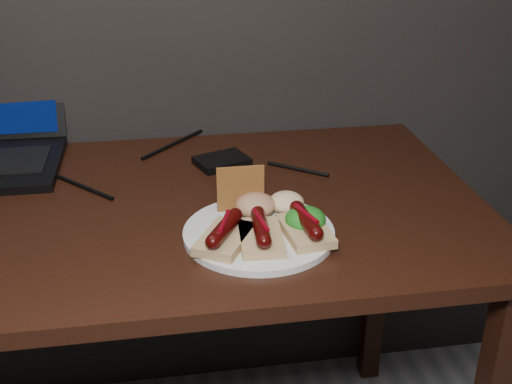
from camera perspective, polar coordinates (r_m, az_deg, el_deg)
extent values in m
cube|color=black|center=(1.23, -12.55, -2.04)|extent=(1.40, 0.70, 0.03)
cube|color=black|center=(1.77, 10.73, -6.67)|extent=(0.05, 0.05, 0.72)
cube|color=black|center=(1.38, -3.05, 2.76)|extent=(0.13, 0.11, 0.02)
cylinder|color=black|center=(1.32, -15.16, 0.49)|extent=(0.13, 0.14, 0.01)
cylinder|color=black|center=(1.49, -7.23, 4.32)|extent=(0.16, 0.17, 0.01)
cylinder|color=black|center=(1.35, 3.73, 2.06)|extent=(0.12, 0.09, 0.01)
cylinder|color=silver|center=(1.10, 0.25, -3.67)|extent=(0.30, 0.30, 0.01)
cube|color=#DEC782|center=(1.06, -2.80, -4.18)|extent=(0.12, 0.13, 0.02)
cylinder|color=#440704|center=(1.05, -2.82, -3.21)|extent=(0.07, 0.10, 0.02)
sphere|color=#440704|center=(1.01, -3.86, -4.45)|extent=(0.03, 0.02, 0.02)
sphere|color=#440704|center=(1.09, -1.86, -2.07)|extent=(0.03, 0.02, 0.02)
cylinder|color=#69050E|center=(1.04, -2.84, -2.61)|extent=(0.03, 0.07, 0.01)
cube|color=#DEC782|center=(1.06, 0.43, -4.07)|extent=(0.08, 0.12, 0.02)
cylinder|color=#440704|center=(1.05, 0.43, -3.11)|extent=(0.03, 0.10, 0.02)
sphere|color=#440704|center=(1.01, 0.72, -4.42)|extent=(0.03, 0.02, 0.02)
sphere|color=#440704|center=(1.09, 0.17, -1.90)|extent=(0.03, 0.02, 0.02)
cylinder|color=#69050E|center=(1.04, 0.43, -2.51)|extent=(0.02, 0.07, 0.01)
cube|color=#DEC782|center=(1.08, 4.43, -3.47)|extent=(0.08, 0.12, 0.02)
cylinder|color=#440704|center=(1.07, 4.47, -2.51)|extent=(0.04, 0.10, 0.02)
sphere|color=#440704|center=(1.03, 5.37, -3.72)|extent=(0.03, 0.02, 0.02)
sphere|color=#440704|center=(1.11, 3.63, -1.39)|extent=(0.03, 0.02, 0.02)
cylinder|color=#69050E|center=(1.07, 4.49, -1.92)|extent=(0.03, 0.07, 0.01)
cube|color=#AA6A2E|center=(1.15, -1.39, 0.31)|extent=(0.09, 0.01, 0.08)
ellipsoid|color=#125B15|center=(1.10, 4.42, -2.41)|extent=(0.07, 0.07, 0.04)
ellipsoid|color=#9B210F|center=(1.14, -0.04, -1.17)|extent=(0.07, 0.07, 0.04)
ellipsoid|color=silver|center=(1.15, 2.72, -0.91)|extent=(0.06, 0.06, 0.04)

